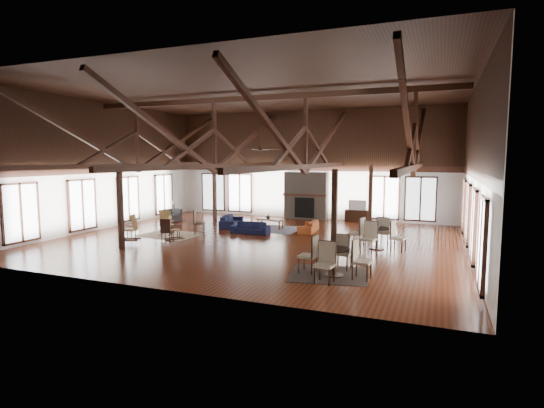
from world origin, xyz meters
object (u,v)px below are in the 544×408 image
at_px(sofa_navy_front, 250,228).
at_px(tv_console, 357,216).
at_px(coffee_table, 270,220).
at_px(cafe_table_near, 334,257).
at_px(armchair, 171,215).
at_px(cafe_table_far, 377,234).
at_px(sofa_orange, 309,226).
at_px(sofa_navy_left, 231,221).

height_order(sofa_navy_front, tv_console, tv_console).
relative_size(coffee_table, cafe_table_near, 0.64).
distance_m(armchair, tv_console, 9.98).
bearing_deg(tv_console, cafe_table_far, -73.65).
xyz_separation_m(sofa_orange, armchair, (-7.79, 0.34, 0.07)).
relative_size(sofa_orange, cafe_table_near, 0.78).
xyz_separation_m(sofa_orange, cafe_table_far, (3.45, -2.67, 0.31)).
bearing_deg(sofa_orange, cafe_table_far, 48.49).
bearing_deg(sofa_orange, sofa_navy_front, -62.09).
bearing_deg(sofa_navy_front, tv_console, 52.66).
height_order(sofa_navy_left, coffee_table, sofa_navy_left).
xyz_separation_m(armchair, cafe_table_near, (10.61, -7.17, 0.25)).
xyz_separation_m(sofa_navy_front, coffee_table, (0.38, 1.47, 0.18)).
bearing_deg(sofa_navy_left, tv_console, -64.42).
height_order(armchair, cafe_table_near, cafe_table_near).
bearing_deg(coffee_table, armchair, -169.54).
distance_m(sofa_orange, coffee_table, 1.92).
bearing_deg(coffee_table, sofa_navy_left, -165.06).
distance_m(sofa_navy_front, sofa_orange, 2.70).
xyz_separation_m(cafe_table_near, tv_console, (-1.34, 10.86, -0.25)).
height_order(armchair, tv_console, armchair).
relative_size(sofa_navy_front, cafe_table_near, 0.79).
relative_size(sofa_orange, cafe_table_far, 0.77).
bearing_deg(cafe_table_far, sofa_orange, 142.26).
distance_m(sofa_navy_front, sofa_navy_left, 2.19).
xyz_separation_m(cafe_table_near, cafe_table_far, (0.63, 4.15, -0.00)).
distance_m(sofa_orange, armchair, 7.80).
distance_m(sofa_navy_front, armchair, 5.77).
relative_size(cafe_table_near, tv_console, 1.77).
distance_m(sofa_navy_left, sofa_orange, 3.97).
relative_size(armchair, tv_console, 0.79).
bearing_deg(sofa_navy_front, cafe_table_near, -49.26).
xyz_separation_m(sofa_navy_left, sofa_orange, (3.97, 0.01, -0.03)).
height_order(sofa_navy_front, cafe_table_far, cafe_table_far).
height_order(coffee_table, tv_console, tv_console).
distance_m(sofa_navy_left, cafe_table_near, 9.62).
distance_m(armchair, cafe_table_far, 11.64).
bearing_deg(armchair, cafe_table_near, -111.38).
distance_m(cafe_table_near, cafe_table_far, 4.20).
bearing_deg(sofa_orange, coffee_table, -95.23).
distance_m(sofa_navy_front, coffee_table, 1.53).
distance_m(sofa_navy_left, armchair, 3.84).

